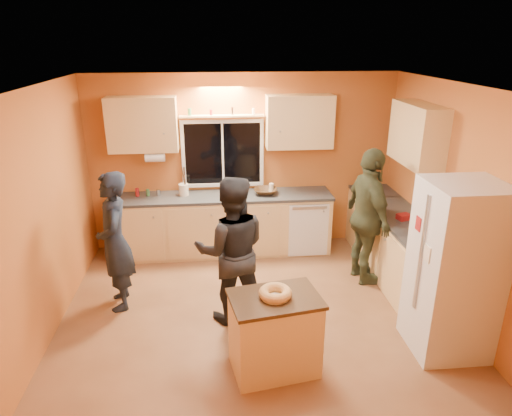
{
  "coord_description": "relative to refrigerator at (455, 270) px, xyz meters",
  "views": [
    {
      "loc": [
        -0.46,
        -4.58,
        3.06
      ],
      "look_at": [
        0.04,
        0.4,
        1.18
      ],
      "focal_mm": 32.0,
      "sensor_mm": 36.0,
      "label": 1
    }
  ],
  "objects": [
    {
      "name": "ground",
      "position": [
        -1.89,
        0.8,
        -0.9
      ],
      "size": [
        4.5,
        4.5,
        0.0
      ],
      "primitive_type": "plane",
      "color": "brown",
      "rests_on": "ground"
    },
    {
      "name": "room_shell",
      "position": [
        -1.77,
        1.21,
        0.72
      ],
      "size": [
        4.54,
        4.04,
        2.61
      ],
      "color": "#BC6530",
      "rests_on": "ground"
    },
    {
      "name": "back_counter",
      "position": [
        -1.88,
        2.5,
        -0.45
      ],
      "size": [
        4.23,
        0.62,
        0.9
      ],
      "color": "#DAB672",
      "rests_on": "ground"
    },
    {
      "name": "right_counter",
      "position": [
        0.06,
        1.3,
        -0.45
      ],
      "size": [
        0.62,
        1.84,
        0.9
      ],
      "color": "#DAB672",
      "rests_on": "ground"
    },
    {
      "name": "refrigerator",
      "position": [
        0.0,
        0.0,
        0.0
      ],
      "size": [
        0.72,
        0.7,
        1.8
      ],
      "primitive_type": "cube",
      "color": "silver",
      "rests_on": "ground"
    },
    {
      "name": "island",
      "position": [
        -1.81,
        -0.17,
        -0.49
      ],
      "size": [
        0.91,
        0.7,
        0.8
      ],
      "rotation": [
        0.0,
        0.0,
        0.17
      ],
      "color": "#DAB672",
      "rests_on": "ground"
    },
    {
      "name": "bundt_pastry",
      "position": [
        -1.81,
        -0.17,
        -0.05
      ],
      "size": [
        0.31,
        0.31,
        0.09
      ],
      "primitive_type": "torus",
      "color": "tan",
      "rests_on": "island"
    },
    {
      "name": "person_left",
      "position": [
        -3.5,
        1.16,
        -0.07
      ],
      "size": [
        0.51,
        0.67,
        1.67
      ],
      "primitive_type": "imported",
      "rotation": [
        0.0,
        0.0,
        -1.38
      ],
      "color": "black",
      "rests_on": "ground"
    },
    {
      "name": "person_center",
      "position": [
        -2.17,
        0.76,
        -0.05
      ],
      "size": [
        0.83,
        0.65,
        1.7
      ],
      "primitive_type": "imported",
      "rotation": [
        0.0,
        0.0,
        3.15
      ],
      "color": "black",
      "rests_on": "ground"
    },
    {
      "name": "person_right",
      "position": [
        -0.39,
        1.46,
        -0.0
      ],
      "size": [
        0.55,
        1.09,
        1.79
      ],
      "primitive_type": "imported",
      "rotation": [
        0.0,
        0.0,
        1.68
      ],
      "color": "#373C26",
      "rests_on": "ground"
    },
    {
      "name": "mixing_bowl",
      "position": [
        -1.59,
        2.5,
        0.04
      ],
      "size": [
        0.39,
        0.39,
        0.08
      ],
      "primitive_type": "imported",
      "rotation": [
        0.0,
        0.0,
        -0.17
      ],
      "color": "black",
      "rests_on": "back_counter"
    },
    {
      "name": "utensil_crock",
      "position": [
        -2.77,
        2.56,
        0.09
      ],
      "size": [
        0.14,
        0.14,
        0.17
      ],
      "primitive_type": "cylinder",
      "color": "#ECE1C6",
      "rests_on": "back_counter"
    },
    {
      "name": "potted_plant",
      "position": [
        0.07,
        0.5,
        0.15
      ],
      "size": [
        0.34,
        0.31,
        0.31
      ],
      "primitive_type": "imported",
      "rotation": [
        0.0,
        0.0,
        -0.33
      ],
      "color": "gray",
      "rests_on": "right_counter"
    },
    {
      "name": "red_box",
      "position": [
        0.03,
        1.34,
        0.04
      ],
      "size": [
        0.19,
        0.16,
        0.07
      ],
      "primitive_type": "cube",
      "rotation": [
        0.0,
        0.0,
        0.29
      ],
      "color": "maroon",
      "rests_on": "right_counter"
    }
  ]
}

